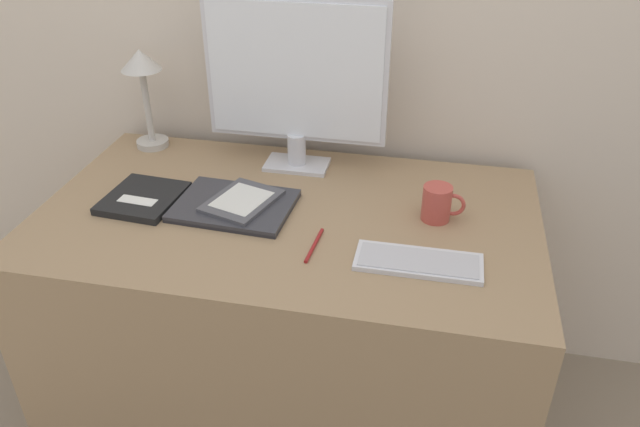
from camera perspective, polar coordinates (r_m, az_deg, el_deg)
The scene contains 9 objects.
desk at distance 1.83m, azimuth -2.71°, elevation -9.54°, with size 1.29×0.75×0.72m.
monitor at distance 1.74m, azimuth -2.27°, elevation 12.07°, with size 0.51×0.11×0.49m.
keyboard at distance 1.44m, azimuth 8.98°, elevation -4.39°, with size 0.29×0.11×0.01m.
laptop at distance 1.64m, azimuth -7.84°, elevation 0.73°, with size 0.31×0.24×0.02m.
ereader at distance 1.63m, azimuth -7.16°, elevation 1.18°, with size 0.20×0.23×0.01m.
desk_lamp at distance 1.95m, azimuth -15.88°, elevation 11.81°, with size 0.12×0.12×0.31m.
notebook at distance 1.72m, azimuth -15.87°, elevation 1.36°, with size 0.20×0.22×0.02m.
coffee_mug at distance 1.59m, azimuth 10.72°, elevation 0.93°, with size 0.11×0.07×0.09m.
pen at distance 1.48m, azimuth -0.53°, elevation -2.91°, with size 0.02×0.14×0.01m.
Camera 1 is at (0.36, -1.20, 1.56)m, focal length 35.00 mm.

